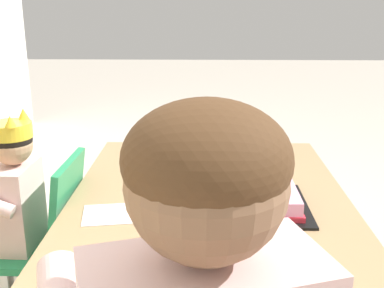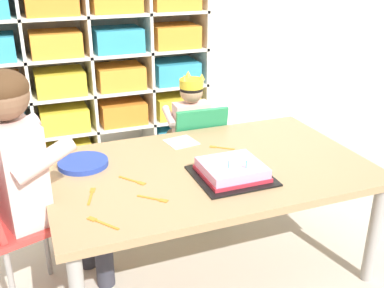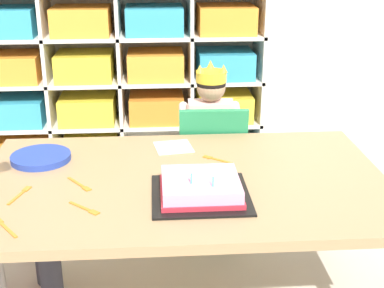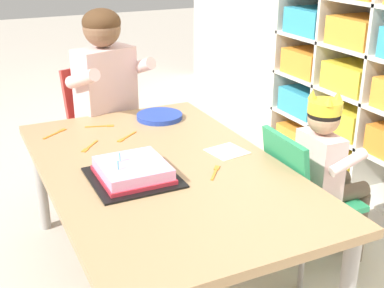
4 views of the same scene
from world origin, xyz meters
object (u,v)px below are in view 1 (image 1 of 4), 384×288
object	(u,v)px
birthday_cake_on_tray	(256,198)
fork_near_cake_tray	(301,271)
classroom_chair_blue	(42,236)
fork_near_child_seat	(159,194)
activity_table	(210,228)
fork_scattered_mid_table	(226,279)
child_with_crown	(6,201)

from	to	relation	value
birthday_cake_on_tray	fork_near_cake_tray	world-z (taller)	birthday_cake_on_tray
birthday_cake_on_tray	fork_near_cake_tray	distance (m)	0.38
classroom_chair_blue	fork_near_child_seat	bearing A→B (deg)	87.82
activity_table	classroom_chair_blue	distance (m)	0.61
fork_scattered_mid_table	fork_near_cake_tray	bearing A→B (deg)	154.55
activity_table	fork_near_child_seat	world-z (taller)	fork_near_child_seat
fork_near_cake_tray	fork_near_child_seat	distance (m)	0.59
fork_near_cake_tray	fork_near_child_seat	world-z (taller)	same
child_with_crown	activity_table	bearing A→B (deg)	78.21
activity_table	child_with_crown	xyz separation A→B (m)	(0.17, 0.69, 0.01)
fork_near_cake_tray	activity_table	bearing A→B (deg)	-104.85
birthday_cake_on_tray	fork_near_cake_tray	xyz separation A→B (m)	(-0.37, -0.07, -0.02)
fork_near_child_seat	fork_near_cake_tray	bearing A→B (deg)	-102.76
activity_table	fork_near_cake_tray	distance (m)	0.39
child_with_crown	birthday_cake_on_tray	bearing A→B (deg)	83.84
fork_near_cake_tray	child_with_crown	bearing A→B (deg)	-76.72
child_with_crown	fork_scattered_mid_table	world-z (taller)	child_with_crown
fork_near_cake_tray	fork_scattered_mid_table	bearing A→B (deg)	-36.06
birthday_cake_on_tray	classroom_chair_blue	bearing A→B (deg)	81.06
classroom_chair_blue	fork_near_cake_tray	world-z (taller)	classroom_chair_blue
activity_table	fork_near_cake_tray	bearing A→B (deg)	-146.57
classroom_chair_blue	fork_scattered_mid_table	size ratio (longest dim) A/B	5.46
activity_table	fork_near_cake_tray	size ratio (longest dim) A/B	13.39
child_with_crown	fork_near_child_seat	size ratio (longest dim) A/B	7.34
activity_table	birthday_cake_on_tray	bearing A→B (deg)	-70.58
fork_near_cake_tray	fork_near_child_seat	size ratio (longest dim) A/B	0.98
activity_table	fork_scattered_mid_table	size ratio (longest dim) A/B	12.19
classroom_chair_blue	birthday_cake_on_tray	bearing A→B (deg)	82.84
child_with_crown	fork_near_child_seat	distance (m)	0.53
birthday_cake_on_tray	fork_near_cake_tray	size ratio (longest dim) A/B	2.98
classroom_chair_blue	child_with_crown	xyz separation A→B (m)	(0.00, 0.11, 0.13)
fork_near_cake_tray	fork_scattered_mid_table	xyz separation A→B (m)	(-0.04, 0.18, 0.00)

